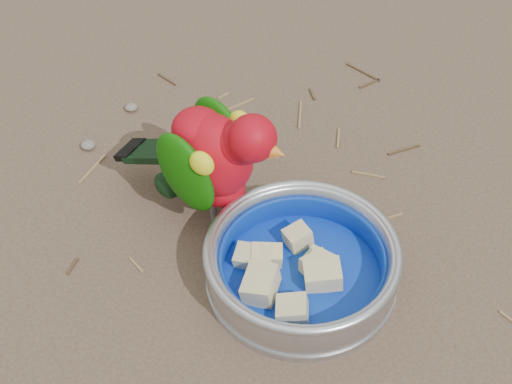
{
  "coord_description": "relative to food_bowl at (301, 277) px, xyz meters",
  "views": [
    {
      "loc": [
        -0.13,
        -0.62,
        0.76
      ],
      "look_at": [
        -0.08,
        0.05,
        0.08
      ],
      "focal_mm": 55.0,
      "sensor_mm": 36.0,
      "label": 1
    }
  ],
  "objects": [
    {
      "name": "lory_parrot",
      "position": [
        -0.1,
        0.12,
        0.08
      ],
      "size": [
        0.25,
        0.22,
        0.18
      ],
      "primitive_type": null,
      "rotation": [
        0.0,
        0.0,
        -2.19
      ],
      "color": "#AB0714",
      "rests_on": "ground"
    },
    {
      "name": "ground",
      "position": [
        0.03,
        0.03,
        -0.01
      ],
      "size": [
        60.0,
        60.0,
        0.0
      ],
      "primitive_type": "plane",
      "color": "brown"
    },
    {
      "name": "bowl_wall",
      "position": [
        0.0,
        0.0,
        0.03
      ],
      "size": [
        0.23,
        0.23,
        0.04
      ],
      "primitive_type": null,
      "color": "#B2B2BA",
      "rests_on": "food_bowl"
    },
    {
      "name": "food_bowl",
      "position": [
        0.0,
        0.0,
        0.0
      ],
      "size": [
        0.23,
        0.23,
        0.02
      ],
      "primitive_type": "cylinder",
      "color": "#B2B2BA",
      "rests_on": "ground"
    },
    {
      "name": "ground_debris",
      "position": [
        0.01,
        0.06,
        -0.01
      ],
      "size": [
        0.9,
        0.8,
        0.01
      ],
      "primitive_type": null,
      "color": "olive",
      "rests_on": "ground"
    },
    {
      "name": "fruit_wedges",
      "position": [
        -0.0,
        0.0,
        0.02
      ],
      "size": [
        0.14,
        0.14,
        0.03
      ],
      "primitive_type": null,
      "color": "beige",
      "rests_on": "food_bowl"
    }
  ]
}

